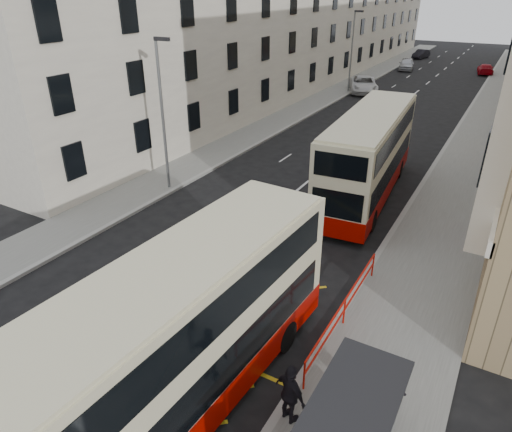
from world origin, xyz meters
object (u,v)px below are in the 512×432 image
Objects in this scene: double_decker_front at (172,347)px; car_dark at (421,54)px; street_lamp_far at (352,47)px; white_van at (363,84)px; pedestrian_mid at (387,394)px; car_red at (485,69)px; double_decker_rear at (369,156)px; car_silver at (406,64)px; street_lamp_near at (163,108)px; pedestrian_far at (290,394)px.

double_decker_front reaches higher than car_dark.
double_decker_front is at bearing -76.59° from street_lamp_far.
pedestrian_mid is at bearing -93.20° from white_van.
car_red is (11.55, 19.76, -3.99)m from street_lamp_far.
pedestrian_mid reaches higher than car_dark.
double_decker_front is at bearing -94.16° from double_decker_rear.
double_decker_front is at bearing -72.35° from car_dark.
car_silver is at bearing 77.88° from pedestrian_mid.
pedestrian_mid is (4.88, 2.43, -1.28)m from double_decker_front.
street_lamp_near reaches higher than car_red.
street_lamp_far is 27.43m from double_decker_rear.
pedestrian_far is at bearing -72.63° from street_lamp_far.
street_lamp_far is 1.34× the size of white_van.
car_silver is at bearing 87.81° from street_lamp_near.
car_red is (1.66, 45.24, -1.72)m from double_decker_rear.
car_dark is at bearing 76.15° from pedestrian_mid.
car_silver reaches higher than car_dark.
double_decker_rear reaches higher than white_van.
street_lamp_far is at bearing 51.80° from car_red.
pedestrian_far is 0.41× the size of car_red.
car_silver is (-13.02, 57.38, -0.31)m from pedestrian_mid.
pedestrian_far reaches higher than car_dark.
double_decker_rear is 6.50× the size of pedestrian_far.
street_lamp_near is at bearing -16.88° from pedestrian_far.
pedestrian_mid is (14.86, -39.40, -3.55)m from street_lamp_far.
double_decker_rear is 2.60× the size of car_silver.
car_red is at bearing 83.45° from double_decker_rear.
car_red is (-1.15, 60.38, -0.42)m from pedestrian_far.
pedestrian_far is 59.59m from car_silver.
double_decker_rear is (9.89, 4.52, -2.27)m from street_lamp_near.
double_decker_front is 6.47× the size of pedestrian_far.
car_red is at bearing 0.75° from car_silver.
street_lamp_far is 42.70m from pedestrian_far.
double_decker_front is at bearing -178.43° from pedestrian_mid.
white_van reaches higher than car_silver.
pedestrian_far is 71.89m from car_dark.
street_lamp_far is 1.76× the size of car_silver.
street_lamp_near is at bearing 69.04° from car_red.
pedestrian_far is 0.40× the size of car_silver.
white_van is at bearing -101.53° from car_silver.
pedestrian_far is at bearing -96.43° from white_van.
white_van is at bearing -79.14° from car_dark.
white_van is at bearing 83.67° from pedestrian_mid.
street_lamp_near reaches higher than white_van.
white_van is at bearing 53.44° from car_red.
street_lamp_far reaches higher than double_decker_front.
street_lamp_far is 42.26m from pedestrian_mid.
street_lamp_far is 4.40× the size of pedestrian_far.
street_lamp_far is at bearing 106.77° from double_decker_rear.
pedestrian_mid reaches higher than white_van.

